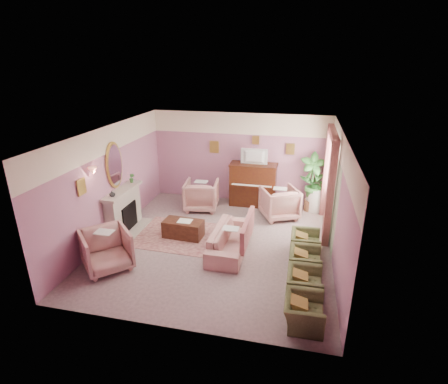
% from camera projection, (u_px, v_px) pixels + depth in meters
% --- Properties ---
extents(floor, '(5.50, 6.00, 0.01)m').
position_uv_depth(floor, '(217.00, 244.00, 8.70)').
color(floor, gray).
rests_on(floor, ground).
extents(ceiling, '(5.50, 6.00, 0.01)m').
position_uv_depth(ceiling, '(216.00, 132.00, 7.70)').
color(ceiling, beige).
rests_on(ceiling, wall_back).
extents(wall_back, '(5.50, 0.02, 2.80)m').
position_uv_depth(wall_back, '(239.00, 158.00, 10.93)').
color(wall_back, '#8D5E85').
rests_on(wall_back, floor).
extents(wall_front, '(5.50, 0.02, 2.80)m').
position_uv_depth(wall_front, '(170.00, 258.00, 5.47)').
color(wall_front, '#8D5E85').
rests_on(wall_front, floor).
extents(wall_left, '(0.02, 6.00, 2.80)m').
position_uv_depth(wall_left, '(110.00, 183.00, 8.77)').
color(wall_left, '#8D5E85').
rests_on(wall_left, floor).
extents(wall_right, '(0.02, 6.00, 2.80)m').
position_uv_depth(wall_right, '(338.00, 201.00, 7.63)').
color(wall_right, '#8D5E85').
rests_on(wall_right, floor).
extents(picture_rail_band, '(5.50, 0.01, 0.65)m').
position_uv_depth(picture_rail_band, '(240.00, 124.00, 10.54)').
color(picture_rail_band, white).
rests_on(picture_rail_band, wall_back).
extents(stripe_panel, '(0.01, 3.00, 2.15)m').
position_uv_depth(stripe_panel, '(332.00, 194.00, 8.93)').
color(stripe_panel, '#9EB28D').
rests_on(stripe_panel, wall_right).
extents(fireplace_surround, '(0.30, 1.40, 1.10)m').
position_uv_depth(fireplace_surround, '(123.00, 211.00, 9.22)').
color(fireplace_surround, '#B0A494').
rests_on(fireplace_surround, floor).
extents(fireplace_inset, '(0.18, 0.72, 0.68)m').
position_uv_depth(fireplace_inset, '(127.00, 216.00, 9.25)').
color(fireplace_inset, black).
rests_on(fireplace_inset, floor).
extents(fire_ember, '(0.06, 0.54, 0.10)m').
position_uv_depth(fire_ember, '(130.00, 223.00, 9.31)').
color(fire_ember, red).
rests_on(fire_ember, floor).
extents(mantel_shelf, '(0.40, 1.55, 0.07)m').
position_uv_depth(mantel_shelf, '(122.00, 191.00, 9.01)').
color(mantel_shelf, '#B0A494').
rests_on(mantel_shelf, fireplace_surround).
extents(hearth, '(0.55, 1.50, 0.02)m').
position_uv_depth(hearth, '(132.00, 230.00, 9.37)').
color(hearth, '#B0A494').
rests_on(hearth, floor).
extents(mirror_frame, '(0.04, 0.72, 1.20)m').
position_uv_depth(mirror_frame, '(114.00, 165.00, 8.80)').
color(mirror_frame, gold).
rests_on(mirror_frame, wall_left).
extents(mirror_glass, '(0.01, 0.60, 1.06)m').
position_uv_depth(mirror_glass, '(115.00, 165.00, 8.79)').
color(mirror_glass, white).
rests_on(mirror_glass, wall_left).
extents(sconce_shade, '(0.20, 0.20, 0.16)m').
position_uv_depth(sconce_shade, '(93.00, 171.00, 7.76)').
color(sconce_shade, '#E17C63').
rests_on(sconce_shade, wall_left).
extents(piano, '(1.40, 0.60, 1.30)m').
position_uv_depth(piano, '(253.00, 185.00, 10.80)').
color(piano, '#3E1A0D').
rests_on(piano, floor).
extents(piano_keyshelf, '(1.30, 0.12, 0.06)m').
position_uv_depth(piano_keyshelf, '(251.00, 187.00, 10.46)').
color(piano_keyshelf, '#3E1A0D').
rests_on(piano_keyshelf, piano).
extents(piano_keys, '(1.20, 0.08, 0.02)m').
position_uv_depth(piano_keys, '(251.00, 185.00, 10.45)').
color(piano_keys, white).
rests_on(piano_keys, piano).
extents(piano_top, '(1.45, 0.65, 0.04)m').
position_uv_depth(piano_top, '(254.00, 165.00, 10.57)').
color(piano_top, '#3E1A0D').
rests_on(piano_top, piano).
extents(television, '(0.80, 0.12, 0.48)m').
position_uv_depth(television, '(254.00, 156.00, 10.42)').
color(television, black).
rests_on(television, piano).
extents(print_back_left, '(0.30, 0.03, 0.38)m').
position_uv_depth(print_back_left, '(214.00, 147.00, 10.94)').
color(print_back_left, gold).
rests_on(print_back_left, wall_back).
extents(print_back_right, '(0.26, 0.03, 0.34)m').
position_uv_depth(print_back_right, '(290.00, 149.00, 10.44)').
color(print_back_right, gold).
rests_on(print_back_right, wall_back).
extents(print_back_mid, '(0.22, 0.03, 0.26)m').
position_uv_depth(print_back_mid, '(256.00, 140.00, 10.58)').
color(print_back_mid, gold).
rests_on(print_back_mid, wall_back).
extents(print_left_wall, '(0.03, 0.28, 0.36)m').
position_uv_depth(print_left_wall, '(82.00, 187.00, 7.55)').
color(print_left_wall, gold).
rests_on(print_left_wall, wall_left).
extents(window_blind, '(0.03, 1.40, 1.80)m').
position_uv_depth(window_blind, '(333.00, 168.00, 8.94)').
color(window_blind, silver).
rests_on(window_blind, wall_right).
extents(curtain_left, '(0.16, 0.34, 2.60)m').
position_uv_depth(curtain_left, '(330.00, 195.00, 8.27)').
color(curtain_left, '#9E5153').
rests_on(curtain_left, floor).
extents(curtain_right, '(0.16, 0.34, 2.60)m').
position_uv_depth(curtain_right, '(326.00, 172.00, 9.94)').
color(curtain_right, '#9E5153').
rests_on(curtain_right, floor).
extents(pelmet, '(0.16, 2.20, 0.16)m').
position_uv_depth(pelmet, '(333.00, 134.00, 8.65)').
color(pelmet, '#9E5153').
rests_on(pelmet, wall_right).
extents(mantel_plant, '(0.16, 0.16, 0.28)m').
position_uv_depth(mantel_plant, '(132.00, 178.00, 9.45)').
color(mantel_plant, '#347730').
rests_on(mantel_plant, mantel_shelf).
extents(mantel_vase, '(0.16, 0.16, 0.16)m').
position_uv_depth(mantel_vase, '(112.00, 194.00, 8.51)').
color(mantel_vase, white).
rests_on(mantel_vase, mantel_shelf).
extents(area_rug, '(2.55, 1.88, 0.01)m').
position_uv_depth(area_rug, '(186.00, 236.00, 9.06)').
color(area_rug, '#9A625D').
rests_on(area_rug, floor).
extents(coffee_table, '(1.03, 0.56, 0.45)m').
position_uv_depth(coffee_table, '(183.00, 229.00, 8.96)').
color(coffee_table, '#3A1D11').
rests_on(coffee_table, floor).
extents(table_paper, '(0.35, 0.28, 0.01)m').
position_uv_depth(table_paper, '(185.00, 221.00, 8.87)').
color(table_paper, silver).
rests_on(table_paper, coffee_table).
extents(sofa, '(0.67, 2.00, 0.81)m').
position_uv_depth(sofa, '(231.00, 235.00, 8.28)').
color(sofa, tan).
rests_on(sofa, floor).
extents(sofa_throw, '(0.10, 1.52, 0.56)m').
position_uv_depth(sofa_throw, '(247.00, 229.00, 8.12)').
color(sofa_throw, '#9E5153').
rests_on(sofa_throw, sofa).
extents(floral_armchair_left, '(0.95, 0.95, 0.99)m').
position_uv_depth(floral_armchair_left, '(201.00, 194.00, 10.55)').
color(floral_armchair_left, tan).
rests_on(floral_armchair_left, floor).
extents(floral_armchair_right, '(0.95, 0.95, 0.99)m').
position_uv_depth(floral_armchair_right, '(279.00, 201.00, 9.99)').
color(floral_armchair_right, tan).
rests_on(floral_armchair_right, floor).
extents(floral_armchair_front, '(0.95, 0.95, 0.99)m').
position_uv_depth(floral_armchair_front, '(106.00, 248.00, 7.52)').
color(floral_armchair_front, tan).
rests_on(floral_armchair_front, floor).
extents(olive_chair_a, '(0.55, 0.78, 0.67)m').
position_uv_depth(olive_chair_a, '(304.00, 308.00, 5.96)').
color(olive_chair_a, '#535A32').
rests_on(olive_chair_a, floor).
extents(olive_chair_b, '(0.55, 0.78, 0.67)m').
position_uv_depth(olive_chair_b, '(305.00, 280.00, 6.70)').
color(olive_chair_b, '#535A32').
rests_on(olive_chair_b, floor).
extents(olive_chair_c, '(0.55, 0.78, 0.67)m').
position_uv_depth(olive_chair_c, '(305.00, 258.00, 7.45)').
color(olive_chair_c, '#535A32').
rests_on(olive_chair_c, floor).
extents(olive_chair_d, '(0.55, 0.78, 0.67)m').
position_uv_depth(olive_chair_d, '(305.00, 240.00, 8.20)').
color(olive_chair_d, '#535A32').
rests_on(olive_chair_d, floor).
extents(side_table, '(0.52, 0.52, 0.70)m').
position_uv_depth(side_table, '(315.00, 200.00, 10.48)').
color(side_table, white).
rests_on(side_table, floor).
extents(side_plant_big, '(0.30, 0.30, 0.34)m').
position_uv_depth(side_plant_big, '(317.00, 183.00, 10.30)').
color(side_plant_big, '#347730').
rests_on(side_plant_big, side_table).
extents(side_plant_small, '(0.16, 0.16, 0.28)m').
position_uv_depth(side_plant_small, '(321.00, 186.00, 10.19)').
color(side_plant_small, '#347730').
rests_on(side_plant_small, side_table).
extents(palm_pot, '(0.34, 0.34, 0.34)m').
position_uv_depth(palm_pot, '(310.00, 205.00, 10.54)').
color(palm_pot, brown).
rests_on(palm_pot, floor).
extents(palm_plant, '(0.76, 0.76, 1.44)m').
position_uv_depth(palm_plant, '(312.00, 177.00, 10.22)').
color(palm_plant, '#347730').
rests_on(palm_plant, palm_pot).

